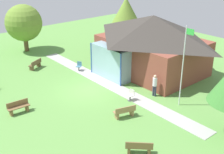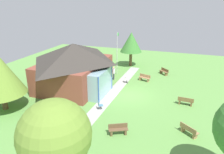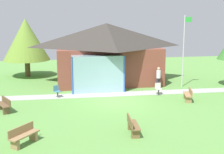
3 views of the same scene
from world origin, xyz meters
The scene contains 14 objects.
ground_plane centered at (0.00, 0.00, 0.00)m, with size 44.00×44.00×0.00m, color #609947.
pavilion centered at (0.24, 6.69, 2.68)m, with size 9.68×8.17×5.15m.
footpath centered at (0.00, 1.94, 0.01)m, with size 19.59×1.30×0.03m, color #ADADA8.
flagpole centered at (6.10, 3.49, 3.20)m, with size 0.64×0.08×5.81m.
bench_front_left centered at (-5.53, -6.10, 0.40)m, with size 1.28×1.44×0.84m.
bench_front_center centered at (-0.45, -5.75, 0.40)m, with size 0.56×1.53×0.84m.
bench_lawn_far_right centered at (8.11, -2.72, 0.40)m, with size 1.37×1.37×0.84m.
bench_mid_left centered at (-7.23, -0.97, 0.40)m, with size 1.07×1.54×0.84m.
bench_mid_right centered at (4.75, -0.66, 0.40)m, with size 0.86×1.56×0.84m.
patio_chair_west centered at (-4.09, 1.83, 0.42)m, with size 0.61×0.61×0.86m.
patio_chair_lawn_spare centered at (3.28, 1.33, 0.42)m, with size 0.45×0.45×0.86m.
visitor_near_flagpole centered at (3.92, 3.22, 1.02)m, with size 0.34×0.34×1.74m.
tree_east_hedge centered at (10.46, 2.68, 3.72)m, with size 3.28×3.28×5.23m.
tree_west_hedge centered at (-12.68, 0.79, 3.14)m, with size 3.92×3.92×5.12m.
Camera 2 is at (-20.51, -5.13, 9.82)m, focal length 34.02 mm.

